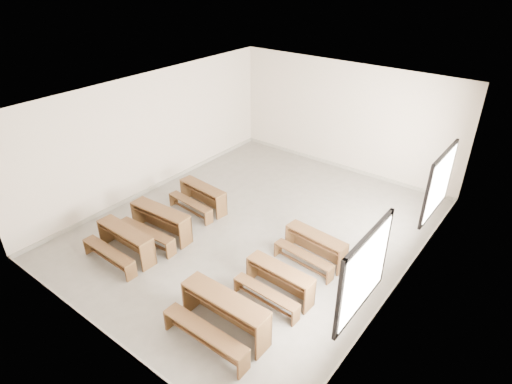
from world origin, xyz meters
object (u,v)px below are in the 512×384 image
Objects in this scene: desk_set_1 at (159,221)px; desk_set_4 at (278,280)px; desk_set_5 at (314,246)px; desk_set_2 at (202,196)px; desk_set_0 at (124,241)px; desk_set_3 at (223,313)px.

desk_set_1 reaches higher than desk_set_4.
desk_set_1 is at bearing -151.73° from desk_set_5.
desk_set_1 reaches higher than desk_set_5.
desk_set_2 is 3.71m from desk_set_4.
desk_set_1 is (0.03, 0.97, 0.02)m from desk_set_0.
desk_set_3 is at bearing -25.62° from desk_set_1.
desk_set_3 is (3.10, -1.28, 0.03)m from desk_set_1.
desk_set_1 is at bearing -81.33° from desk_set_2.
desk_set_0 reaches higher than desk_set_4.
desk_set_0 is 1.06× the size of desk_set_4.
desk_set_3 reaches higher than desk_set_2.
desk_set_4 is 0.98× the size of desk_set_5.
desk_set_0 is 3.50m from desk_set_4.
desk_set_1 is 0.95× the size of desk_set_3.
desk_set_1 reaches higher than desk_set_0.
desk_set_1 is 1.09× the size of desk_set_2.
desk_set_3 reaches higher than desk_set_1.
desk_set_3 is (3.19, -2.78, 0.07)m from desk_set_2.
desk_set_4 is (3.32, 0.05, -0.04)m from desk_set_1.
desk_set_1 is 3.32m from desk_set_4.
desk_set_2 reaches higher than desk_set_5.
desk_set_4 is at bearing -2.26° from desk_set_1.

